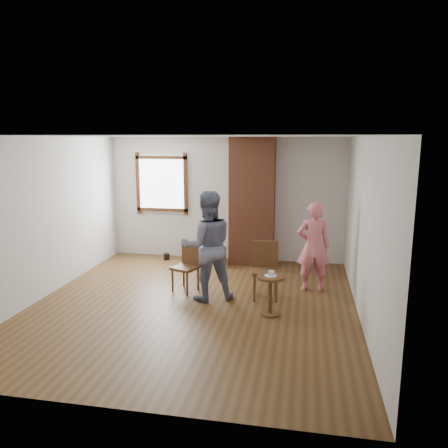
{
  "coord_description": "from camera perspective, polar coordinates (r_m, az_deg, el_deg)",
  "views": [
    {
      "loc": [
        1.66,
        -6.28,
        2.58
      ],
      "look_at": [
        0.33,
        0.8,
        1.15
      ],
      "focal_mm": 35.0,
      "sensor_mm": 36.0,
      "label": 1
    }
  ],
  "objects": [
    {
      "name": "dark_pot",
      "position": [
        9.49,
        -7.51,
        -4.24
      ],
      "size": [
        0.15,
        0.15,
        0.13
      ],
      "primitive_type": "cylinder",
      "rotation": [
        0.0,
        0.0,
        0.12
      ],
      "color": "black",
      "rests_on": "ground"
    },
    {
      "name": "cake_plate",
      "position": [
        6.44,
        6.11,
        -6.72
      ],
      "size": [
        0.18,
        0.18,
        0.01
      ],
      "primitive_type": "cylinder",
      "color": "white",
      "rests_on": "side_table"
    },
    {
      "name": "room_shell",
      "position": [
        7.14,
        -3.36,
        5.0
      ],
      "size": [
        5.04,
        5.52,
        2.62
      ],
      "color": "silver",
      "rests_on": "ground"
    },
    {
      "name": "person_pink",
      "position": [
        7.54,
        11.59,
        -2.91
      ],
      "size": [
        0.6,
        0.44,
        1.54
      ],
      "primitive_type": "imported",
      "rotation": [
        0.0,
        0.0,
        3.27
      ],
      "color": "#DD6E79",
      "rests_on": "ground"
    },
    {
      "name": "dining_chair_left",
      "position": [
        7.5,
        -4.78,
        -5.23
      ],
      "size": [
        0.5,
        0.5,
        0.82
      ],
      "rotation": [
        0.0,
        0.0,
        -0.38
      ],
      "color": "brown",
      "rests_on": "ground"
    },
    {
      "name": "stoneware_crock",
      "position": [
        9.02,
        -0.71,
        -4.08
      ],
      "size": [
        0.39,
        0.39,
        0.4
      ],
      "primitive_type": "cylinder",
      "rotation": [
        0.0,
        0.0,
        -0.28
      ],
      "color": "tan",
      "rests_on": "ground"
    },
    {
      "name": "cake_slice",
      "position": [
        6.42,
        6.2,
        -6.44
      ],
      "size": [
        0.08,
        0.07,
        0.06
      ],
      "primitive_type": "cube",
      "color": "white",
      "rests_on": "cake_plate"
    },
    {
      "name": "dining_chair_right",
      "position": [
        7.18,
        5.4,
        -5.55
      ],
      "size": [
        0.48,
        0.48,
        0.92
      ],
      "rotation": [
        0.0,
        0.0,
        0.13
      ],
      "color": "brown",
      "rests_on": "ground"
    },
    {
      "name": "man",
      "position": [
        6.96,
        -2.19,
        -2.89
      ],
      "size": [
        1.05,
        0.95,
        1.77
      ],
      "primitive_type": "imported",
      "rotation": [
        0.0,
        0.0,
        3.54
      ],
      "color": "#131536",
      "rests_on": "ground"
    },
    {
      "name": "brick_chimney",
      "position": [
        8.94,
        3.71,
        2.96
      ],
      "size": [
        0.9,
        0.5,
        2.6
      ],
      "primitive_type": "cube",
      "color": "#985336",
      "rests_on": "ground"
    },
    {
      "name": "side_table",
      "position": [
        6.5,
        6.07,
        -8.41
      ],
      "size": [
        0.4,
        0.4,
        0.6
      ],
      "color": "brown",
      "rests_on": "ground"
    },
    {
      "name": "ground",
      "position": [
        6.99,
        -3.95,
        -10.46
      ],
      "size": [
        5.5,
        5.5,
        0.0
      ],
      "primitive_type": "plane",
      "color": "brown",
      "rests_on": "ground"
    }
  ]
}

